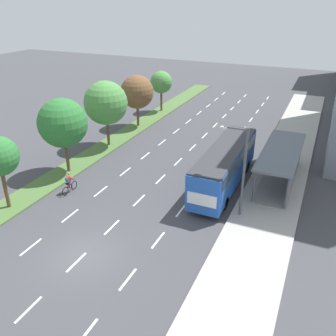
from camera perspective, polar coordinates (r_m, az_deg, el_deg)
name	(u,v)px	position (r m, az deg, el deg)	size (l,w,h in m)	color
ground_plane	(83,255)	(23.10, -13.27, -13.32)	(140.00, 140.00, 0.00)	#424247
median_strip	(128,132)	(41.81, -6.27, 5.65)	(2.60, 52.00, 0.12)	#4C7038
sidewalk_right	(286,158)	(36.73, 18.20, 1.58)	(4.50, 52.00, 0.15)	#ADAAA3
lane_divider_left	(162,142)	(38.77, -0.94, 4.08)	(0.14, 48.71, 0.01)	white
lane_divider_center	(193,147)	(37.53, 3.91, 3.27)	(0.14, 48.71, 0.01)	white
lane_divider_right	(225,153)	(36.57, 9.05, 2.38)	(0.14, 48.71, 0.01)	white
bus_shelter	(283,163)	(30.92, 17.80, 0.72)	(2.90, 9.47, 2.86)	gray
bus	(225,163)	(29.41, 9.01, 0.81)	(2.54, 11.29, 3.37)	#2356B2
cyclist	(69,184)	(29.64, -15.38, -2.38)	(0.46, 1.82, 1.71)	black
median_tree_second	(63,123)	(31.78, -16.32, 6.82)	(4.19, 4.19, 6.54)	brown
median_tree_third	(106,103)	(36.96, -9.82, 10.10)	(4.37, 4.37, 6.65)	brown
median_tree_fourth	(137,92)	(42.71, -4.93, 11.89)	(3.86, 3.86, 5.98)	brown
median_tree_fifth	(161,82)	(48.63, -1.09, 13.40)	(2.89, 2.89, 5.28)	brown
streetlight	(242,167)	(24.68, 11.58, 0.23)	(1.91, 0.24, 6.50)	#4C4C51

